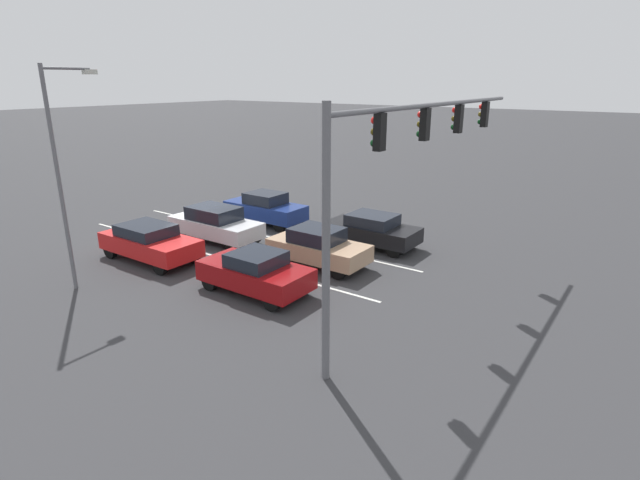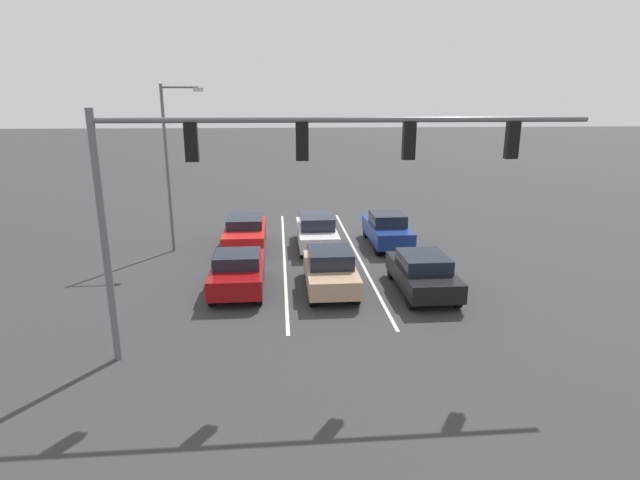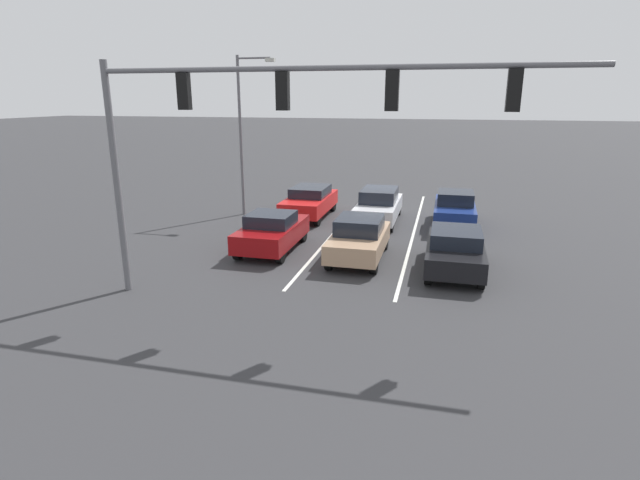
{
  "view_description": "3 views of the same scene",
  "coord_description": "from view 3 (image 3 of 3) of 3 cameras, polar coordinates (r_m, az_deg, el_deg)",
  "views": [
    {
      "loc": [
        15.45,
        17.85,
        7.18
      ],
      "look_at": [
        0.66,
        7.38,
        1.34
      ],
      "focal_mm": 28.0,
      "sensor_mm": 36.0,
      "label": 1
    },
    {
      "loc": [
        1.9,
        24.55,
        6.87
      ],
      "look_at": [
        0.34,
        5.99,
        1.73
      ],
      "focal_mm": 28.0,
      "sensor_mm": 36.0,
      "label": 2
    },
    {
      "loc": [
        -2.89,
        24.24,
        5.75
      ],
      "look_at": [
        1.05,
        8.63,
        1.14
      ],
      "focal_mm": 28.0,
      "sensor_mm": 36.0,
      "label": 3
    }
  ],
  "objects": [
    {
      "name": "car_black_leftlane_front",
      "position": [
        17.6,
        15.18,
        -1.05
      ],
      "size": [
        1.88,
        4.2,
        1.47
      ],
      "color": "black",
      "rests_on": "ground_plane"
    },
    {
      "name": "car_tan_midlane_front",
      "position": [
        18.33,
        4.48,
        0.23
      ],
      "size": [
        1.83,
        4.08,
        1.56
      ],
      "color": "tan",
      "rests_on": "ground_plane"
    },
    {
      "name": "lane_stripe_left_divider",
      "position": [
        22.69,
        10.71,
        1.02
      ],
      "size": [
        0.12,
        16.64,
        0.01
      ],
      "primitive_type": "cube",
      "color": "silver",
      "rests_on": "ground_plane"
    },
    {
      "name": "traffic_signal_gantry",
      "position": [
        13.52,
        -7.0,
        13.89
      ],
      "size": [
        12.81,
        0.37,
        6.76
      ],
      "color": "slate",
      "rests_on": "ground_plane"
    },
    {
      "name": "car_navy_leftlane_second",
      "position": [
        23.74,
        15.13,
        3.45
      ],
      "size": [
        1.79,
        4.35,
        1.64
      ],
      "color": "navy",
      "rests_on": "ground_plane"
    },
    {
      "name": "car_red_rightlane_second",
      "position": [
        24.8,
        -1.19,
        4.46
      ],
      "size": [
        1.91,
        4.48,
        1.51
      ],
      "color": "red",
      "rests_on": "ground_plane"
    },
    {
      "name": "ground_plane",
      "position": [
        25.08,
        7.18,
        2.59
      ],
      "size": [
        240.0,
        240.0,
        0.0
      ],
      "primitive_type": "plane",
      "color": "#333335"
    },
    {
      "name": "car_silver_midlane_second",
      "position": [
        23.94,
        6.73,
        3.96
      ],
      "size": [
        1.82,
        4.62,
        1.6
      ],
      "color": "silver",
      "rests_on": "ground_plane"
    },
    {
      "name": "car_maroon_rightlane_front",
      "position": [
        19.4,
        -5.52,
        1.0
      ],
      "size": [
        1.9,
        4.03,
        1.5
      ],
      "color": "maroon",
      "rests_on": "ground_plane"
    },
    {
      "name": "lane_stripe_center_divider",
      "position": [
        23.12,
        2.26,
        1.57
      ],
      "size": [
        0.12,
        16.64,
        0.01
      ],
      "primitive_type": "cube",
      "color": "silver",
      "rests_on": "ground_plane"
    },
    {
      "name": "street_lamp_right_shoulder",
      "position": [
        25.15,
        -8.65,
        12.82
      ],
      "size": [
        1.93,
        0.24,
        7.68
      ],
      "color": "slate",
      "rests_on": "ground_plane"
    }
  ]
}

